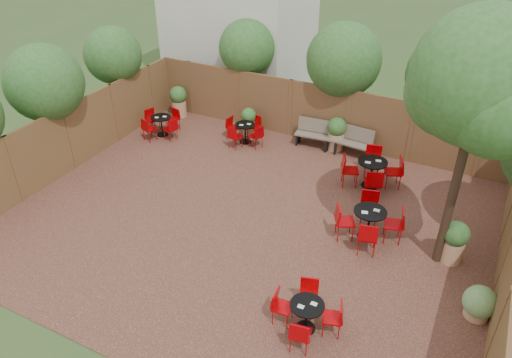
% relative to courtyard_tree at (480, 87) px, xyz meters
% --- Properties ---
extents(ground, '(80.00, 80.00, 0.00)m').
position_rel_courtyard_tree_xyz_m(ground, '(-4.67, -0.63, -4.32)').
color(ground, '#354F23').
rests_on(ground, ground).
extents(courtyard_paving, '(12.00, 10.00, 0.02)m').
position_rel_courtyard_tree_xyz_m(courtyard_paving, '(-4.67, -0.63, -4.31)').
color(courtyard_paving, '#391E17').
rests_on(courtyard_paving, ground).
extents(fence_back, '(12.00, 0.08, 2.00)m').
position_rel_courtyard_tree_xyz_m(fence_back, '(-4.67, 4.37, -3.32)').
color(fence_back, brown).
rests_on(fence_back, ground).
extents(fence_left, '(0.08, 10.00, 2.00)m').
position_rel_courtyard_tree_xyz_m(fence_left, '(-10.67, -0.63, -3.32)').
color(fence_left, brown).
rests_on(fence_left, ground).
extents(fence_right, '(0.08, 10.00, 2.00)m').
position_rel_courtyard_tree_xyz_m(fence_right, '(1.33, -0.63, -3.32)').
color(fence_right, brown).
rests_on(fence_right, ground).
extents(overhang_foliage, '(15.57, 10.39, 2.58)m').
position_rel_courtyard_tree_xyz_m(overhang_foliage, '(-5.09, 2.27, -1.65)').
color(overhang_foliage, '#26541B').
rests_on(overhang_foliage, ground).
extents(courtyard_tree, '(2.85, 2.76, 5.85)m').
position_rel_courtyard_tree_xyz_m(courtyard_tree, '(0.00, 0.00, 0.00)').
color(courtyard_tree, black).
rests_on(courtyard_tree, courtyard_paving).
extents(park_bench_left, '(1.50, 0.60, 0.91)m').
position_rel_courtyard_tree_xyz_m(park_bench_left, '(-4.49, 3.99, -3.83)').
color(park_bench_left, brown).
rests_on(park_bench_left, courtyard_paving).
extents(park_bench_right, '(1.53, 0.62, 0.92)m').
position_rel_courtyard_tree_xyz_m(park_bench_right, '(-3.43, 3.99, -3.83)').
color(park_bench_right, brown).
rests_on(park_bench_right, courtyard_paving).
extents(bistro_tables, '(9.41, 7.87, 0.94)m').
position_rel_courtyard_tree_xyz_m(bistro_tables, '(-3.90, 1.03, -3.87)').
color(bistro_tables, black).
rests_on(bistro_tables, courtyard_paving).
extents(planters, '(10.80, 4.54, 1.15)m').
position_rel_courtyard_tree_xyz_m(planters, '(-5.21, 2.98, -3.71)').
color(planters, tan).
rests_on(planters, courtyard_paving).
extents(low_shrubs, '(2.63, 3.66, 0.74)m').
position_rel_courtyard_tree_xyz_m(low_shrubs, '(0.31, -2.73, -3.99)').
color(low_shrubs, tan).
rests_on(low_shrubs, courtyard_paving).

